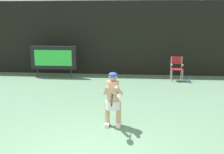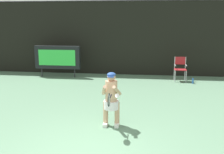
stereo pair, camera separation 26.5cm
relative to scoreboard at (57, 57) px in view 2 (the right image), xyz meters
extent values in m
cube|color=black|center=(3.01, 1.02, 0.85)|extent=(18.00, 0.12, 3.60)
cylinder|color=#38383D|center=(3.01, 1.02, 2.68)|extent=(18.00, 0.05, 0.05)
cube|color=black|center=(0.00, 0.00, 0.00)|extent=(2.20, 0.20, 1.10)
cube|color=#35D549|center=(0.00, -0.10, 0.00)|extent=(1.80, 0.01, 0.75)
cylinder|color=#2D2D33|center=(-0.83, 0.00, -0.75)|extent=(0.05, 0.05, 0.40)
cylinder|color=#2D2D33|center=(0.83, 0.00, -0.75)|extent=(0.05, 0.05, 0.40)
cylinder|color=#B7B7BC|center=(5.53, -0.44, -0.69)|extent=(0.04, 0.04, 0.52)
cylinder|color=#B7B7BC|center=(6.01, -0.44, -0.69)|extent=(0.04, 0.04, 0.52)
cylinder|color=#B7B7BC|center=(5.53, -0.04, -0.69)|extent=(0.04, 0.04, 0.52)
cylinder|color=#B7B7BC|center=(6.01, -0.04, -0.69)|extent=(0.04, 0.04, 0.52)
cube|color=maroon|center=(5.77, -0.24, -0.41)|extent=(0.52, 0.44, 0.03)
cylinder|color=#B7B7BC|center=(5.53, -0.04, -0.15)|extent=(0.04, 0.04, 0.56)
cylinder|color=#B7B7BC|center=(6.01, -0.04, -0.15)|extent=(0.04, 0.04, 0.56)
cube|color=maroon|center=(5.77, -0.04, -0.04)|extent=(0.48, 0.02, 0.34)
cylinder|color=#B7B7BC|center=(5.53, -0.24, -0.21)|extent=(0.04, 0.44, 0.04)
cylinder|color=#B7B7BC|center=(6.01, -0.24, -0.21)|extent=(0.04, 0.44, 0.04)
cylinder|color=blue|center=(6.27, -0.64, -0.83)|extent=(0.07, 0.07, 0.24)
cylinder|color=black|center=(6.27, -0.64, -0.69)|extent=(0.03, 0.03, 0.03)
cube|color=white|center=(3.20, -5.78, -0.90)|extent=(0.11, 0.26, 0.09)
cube|color=white|center=(3.50, -5.78, -0.90)|extent=(0.11, 0.26, 0.09)
cylinder|color=tan|center=(3.20, -5.73, -0.62)|extent=(0.13, 0.13, 0.65)
cylinder|color=tan|center=(3.50, -5.73, -0.62)|extent=(0.13, 0.13, 0.65)
cylinder|color=white|center=(3.35, -5.73, -0.37)|extent=(0.39, 0.39, 0.22)
cylinder|color=tan|center=(3.35, -5.73, -0.01)|extent=(0.31, 0.31, 0.56)
sphere|color=tan|center=(3.35, -5.73, 0.37)|extent=(0.22, 0.22, 0.22)
ellipsoid|color=#284C93|center=(3.35, -5.73, 0.43)|extent=(0.22, 0.22, 0.12)
cube|color=#284C93|center=(3.35, -5.83, 0.39)|extent=(0.17, 0.12, 0.02)
cylinder|color=tan|center=(3.18, -5.90, 0.06)|extent=(0.20, 0.49, 0.36)
cylinder|color=tan|center=(3.51, -5.90, 0.06)|extent=(0.20, 0.49, 0.36)
cylinder|color=white|center=(3.53, -6.02, -0.04)|extent=(0.13, 0.12, 0.12)
cylinder|color=black|center=(3.38, -6.12, -0.03)|extent=(0.03, 0.28, 0.03)
torus|color=black|center=(3.38, -6.42, -0.03)|extent=(0.02, 0.31, 0.31)
ellipsoid|color=silver|center=(3.38, -6.42, -0.03)|extent=(0.01, 0.26, 0.26)
camera|label=1|loc=(3.93, -12.31, 1.80)|focal=42.76mm
camera|label=2|loc=(4.19, -12.28, 1.80)|focal=42.76mm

